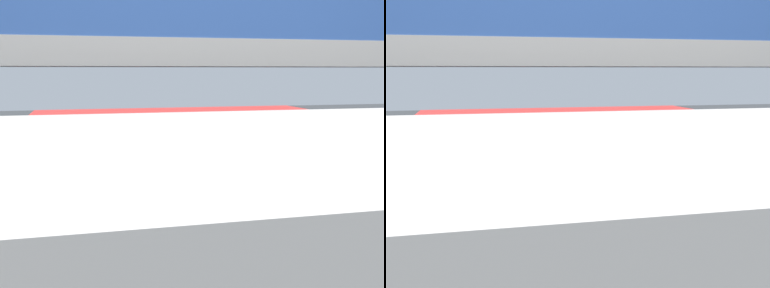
% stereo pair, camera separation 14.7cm
% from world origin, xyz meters
% --- Properties ---
extents(ground, '(80.00, 80.00, 0.00)m').
position_xyz_m(ground, '(0.00, 0.00, 0.00)').
color(ground, '#2D3033').
extents(city_bus, '(11.54, 2.85, 3.15)m').
position_xyz_m(city_bus, '(-0.55, 0.00, 1.88)').
color(city_bus, red).
rests_on(city_bus, ground).
extents(parked_van, '(4.80, 2.17, 2.05)m').
position_xyz_m(parked_van, '(-6.67, 4.61, 1.18)').
color(parked_van, '#33478C').
rests_on(parked_van, ground).
extents(pedestrian, '(0.38, 0.38, 1.79)m').
position_xyz_m(pedestrian, '(-1.37, -3.04, 0.89)').
color(pedestrian, '#2D2D38').
rests_on(pedestrian, ground).
extents(traffic_sign, '(0.08, 0.60, 2.80)m').
position_xyz_m(traffic_sign, '(-2.47, -4.10, 1.89)').
color(traffic_sign, slate).
rests_on(traffic_sign, ground).
extents(lane_dash_leftmost, '(2.00, 0.20, 0.01)m').
position_xyz_m(lane_dash_leftmost, '(-4.00, -2.45, 0.00)').
color(lane_dash_leftmost, silver).
rests_on(lane_dash_leftmost, ground).
extents(lane_dash_left, '(2.00, 0.20, 0.01)m').
position_xyz_m(lane_dash_left, '(0.00, -2.45, 0.00)').
color(lane_dash_left, silver).
rests_on(lane_dash_left, ground).
extents(lane_dash_centre, '(2.00, 0.20, 0.01)m').
position_xyz_m(lane_dash_centre, '(4.00, -2.45, 0.00)').
color(lane_dash_centre, silver).
rests_on(lane_dash_centre, ground).
extents(pedestrian_overpass, '(24.90, 2.60, 6.48)m').
position_xyz_m(pedestrian_overpass, '(0.00, 9.91, 4.74)').
color(pedestrian_overpass, '#B2ADA5').
rests_on(pedestrian_overpass, ground).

